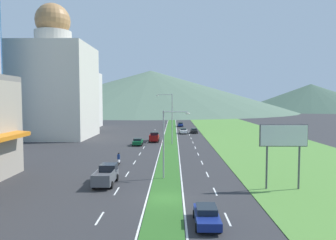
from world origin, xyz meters
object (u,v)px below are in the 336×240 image
(car_2, at_px, (138,142))
(car_4, at_px, (183,131))
(street_lamp_mid, at_px, (170,116))
(pickup_truck_1, at_px, (106,175))
(billboard_roadside, at_px, (284,139))
(pickup_truck_0, at_px, (154,137))
(street_lamp_near, at_px, (167,139))
(motorcycle_rider, at_px, (119,160))
(car_0, at_px, (180,124))
(car_1, at_px, (207,215))
(car_3, at_px, (194,131))

(car_2, distance_m, car_4, 25.05)
(street_lamp_mid, distance_m, pickup_truck_1, 32.83)
(car_2, bearing_deg, billboard_roadside, -149.33)
(pickup_truck_0, bearing_deg, street_lamp_near, -173.95)
(street_lamp_mid, xyz_separation_m, pickup_truck_1, (-6.91, -31.68, -5.15))
(car_4, xyz_separation_m, pickup_truck_0, (-7.13, -16.66, 0.20))
(street_lamp_near, xyz_separation_m, street_lamp_mid, (0.13, 29.25, 1.33))
(car_2, relative_size, motorcycle_rider, 2.08)
(street_lamp_near, xyz_separation_m, billboard_roadside, (12.31, -4.37, 0.51))
(car_0, xyz_separation_m, motorcycle_rider, (-10.39, -65.44, -0.03))
(billboard_roadside, distance_m, car_2, 37.49)
(car_4, bearing_deg, car_2, -24.06)
(car_1, bearing_deg, street_lamp_mid, -175.78)
(pickup_truck_0, distance_m, motorcycle_rider, 26.23)
(pickup_truck_0, relative_size, pickup_truck_1, 1.00)
(street_lamp_near, height_order, car_4, street_lamp_near)
(car_4, bearing_deg, car_3, 115.09)
(car_3, bearing_deg, car_4, -64.91)
(street_lamp_mid, bearing_deg, car_3, 74.04)
(pickup_truck_1, bearing_deg, pickup_truck_0, -5.04)
(car_3, distance_m, motorcycle_rider, 46.19)
(street_lamp_mid, xyz_separation_m, car_3, (6.49, 22.69, -5.41))
(car_4, bearing_deg, pickup_truck_1, -11.04)
(car_2, height_order, motorcycle_rider, motorcycle_rider)
(street_lamp_mid, xyz_separation_m, car_4, (3.41, 21.25, -5.35))
(car_3, bearing_deg, motorcycle_rider, -17.39)
(car_3, relative_size, motorcycle_rider, 2.29)
(billboard_roadside, relative_size, car_2, 1.66)
(billboard_roadside, bearing_deg, car_2, 120.67)
(car_3, relative_size, pickup_truck_0, 0.85)
(car_0, xyz_separation_m, car_4, (0.33, -22.79, 0.01))
(street_lamp_near, relative_size, car_1, 1.87)
(car_1, height_order, pickup_truck_0, pickup_truck_0)
(billboard_roadside, bearing_deg, pickup_truck_0, 112.59)
(pickup_truck_1, bearing_deg, motorcycle_rider, 2.25)
(street_lamp_mid, height_order, car_3, street_lamp_mid)
(pickup_truck_1, bearing_deg, street_lamp_mid, -12.31)
(car_3, distance_m, pickup_truck_1, 56.00)
(car_0, xyz_separation_m, pickup_truck_0, (-6.79, -39.46, 0.21))
(billboard_roadside, height_order, car_0, billboard_roadside)
(motorcycle_rider, bearing_deg, car_0, -9.03)
(car_2, relative_size, car_4, 0.88)
(car_3, bearing_deg, car_2, -28.66)
(car_0, height_order, pickup_truck_0, pickup_truck_0)
(street_lamp_near, bearing_deg, car_2, 103.57)
(car_2, relative_size, car_3, 0.91)
(street_lamp_near, height_order, pickup_truck_0, street_lamp_near)
(car_0, distance_m, pickup_truck_1, 76.38)
(car_0, relative_size, motorcycle_rider, 2.00)
(car_1, xyz_separation_m, car_2, (-9.98, 41.50, 0.04))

